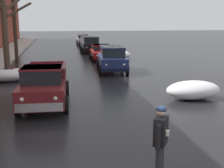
{
  "coord_description": "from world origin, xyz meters",
  "views": [
    {
      "loc": [
        -1.25,
        -5.66,
        3.6
      ],
      "look_at": [
        1.01,
        6.73,
        0.94
      ],
      "focal_mm": 48.55,
      "sensor_mm": 36.0,
      "label": 1
    }
  ],
  "objects_px": {
    "pickup_truck_maroon_approaching_near_lane": "(44,85)",
    "suv_black_parked_far_down_block": "(90,44)",
    "bare_tree_mid_block": "(6,29)",
    "suv_darkblue_parked_kerbside_close": "(112,58)",
    "sedan_maroon_queued_behind_truck": "(87,42)",
    "sedan_silver_at_far_intersection": "(83,39)",
    "pedestrian_with_coffee": "(161,137)",
    "bare_tree_far_down_block": "(14,18)",
    "sedan_red_parked_kerbside_mid": "(101,52)"
  },
  "relations": [
    {
      "from": "sedan_silver_at_far_intersection",
      "to": "pedestrian_with_coffee",
      "type": "bearing_deg",
      "value": -92.46
    },
    {
      "from": "pickup_truck_maroon_approaching_near_lane",
      "to": "pedestrian_with_coffee",
      "type": "relative_size",
      "value": 2.89
    },
    {
      "from": "bare_tree_mid_block",
      "to": "pedestrian_with_coffee",
      "type": "height_order",
      "value": "bare_tree_mid_block"
    },
    {
      "from": "bare_tree_mid_block",
      "to": "sedan_red_parked_kerbside_mid",
      "type": "relative_size",
      "value": 1.36
    },
    {
      "from": "sedan_red_parked_kerbside_mid",
      "to": "bare_tree_mid_block",
      "type": "bearing_deg",
      "value": -147.47
    },
    {
      "from": "sedan_red_parked_kerbside_mid",
      "to": "pickup_truck_maroon_approaching_near_lane",
      "type": "bearing_deg",
      "value": -107.71
    },
    {
      "from": "suv_black_parked_far_down_block",
      "to": "bare_tree_mid_block",
      "type": "bearing_deg",
      "value": -122.18
    },
    {
      "from": "pickup_truck_maroon_approaching_near_lane",
      "to": "sedan_silver_at_far_intersection",
      "type": "relative_size",
      "value": 1.28
    },
    {
      "from": "sedan_red_parked_kerbside_mid",
      "to": "suv_black_parked_far_down_block",
      "type": "relative_size",
      "value": 0.94
    },
    {
      "from": "bare_tree_far_down_block",
      "to": "sedan_silver_at_far_intersection",
      "type": "distance_m",
      "value": 20.06
    },
    {
      "from": "suv_black_parked_far_down_block",
      "to": "sedan_maroon_queued_behind_truck",
      "type": "distance_m",
      "value": 6.78
    },
    {
      "from": "pickup_truck_maroon_approaching_near_lane",
      "to": "suv_darkblue_parked_kerbside_close",
      "type": "bearing_deg",
      "value": 60.73
    },
    {
      "from": "bare_tree_far_down_block",
      "to": "suv_darkblue_parked_kerbside_close",
      "type": "relative_size",
      "value": 1.76
    },
    {
      "from": "bare_tree_mid_block",
      "to": "sedan_maroon_queued_behind_truck",
      "type": "bearing_deg",
      "value": 67.53
    },
    {
      "from": "bare_tree_mid_block",
      "to": "pedestrian_with_coffee",
      "type": "xyz_separation_m",
      "value": [
        5.7,
        -16.56,
        -1.94
      ]
    },
    {
      "from": "bare_tree_far_down_block",
      "to": "suv_darkblue_parked_kerbside_close",
      "type": "xyz_separation_m",
      "value": [
        7.38,
        -7.19,
        -2.8
      ]
    },
    {
      "from": "suv_darkblue_parked_kerbside_close",
      "to": "sedan_red_parked_kerbside_mid",
      "type": "distance_m",
      "value": 6.51
    },
    {
      "from": "bare_tree_mid_block",
      "to": "sedan_silver_at_far_intersection",
      "type": "height_order",
      "value": "bare_tree_mid_block"
    },
    {
      "from": "suv_darkblue_parked_kerbside_close",
      "to": "sedan_silver_at_far_intersection",
      "type": "bearing_deg",
      "value": 89.65
    },
    {
      "from": "sedan_red_parked_kerbside_mid",
      "to": "sedan_maroon_queued_behind_truck",
      "type": "distance_m",
      "value": 13.41
    },
    {
      "from": "bare_tree_mid_block",
      "to": "sedan_silver_at_far_intersection",
      "type": "relative_size",
      "value": 1.4
    },
    {
      "from": "suv_black_parked_far_down_block",
      "to": "pedestrian_with_coffee",
      "type": "height_order",
      "value": "suv_black_parked_far_down_block"
    },
    {
      "from": "sedan_maroon_queued_behind_truck",
      "to": "pedestrian_with_coffee",
      "type": "xyz_separation_m",
      "value": [
        -1.82,
        -34.74,
        0.28
      ]
    },
    {
      "from": "pickup_truck_maroon_approaching_near_lane",
      "to": "suv_black_parked_far_down_block",
      "type": "xyz_separation_m",
      "value": [
        4.3,
        21.0,
        0.11
      ]
    },
    {
      "from": "suv_black_parked_far_down_block",
      "to": "suv_darkblue_parked_kerbside_close",
      "type": "bearing_deg",
      "value": -89.57
    },
    {
      "from": "sedan_silver_at_far_intersection",
      "to": "sedan_maroon_queued_behind_truck",
      "type": "bearing_deg",
      "value": -89.17
    },
    {
      "from": "bare_tree_far_down_block",
      "to": "pedestrian_with_coffee",
      "type": "xyz_separation_m",
      "value": [
        5.8,
        -22.01,
        -2.75
      ]
    },
    {
      "from": "bare_tree_far_down_block",
      "to": "pickup_truck_maroon_approaching_near_lane",
      "type": "bearing_deg",
      "value": -78.78
    },
    {
      "from": "sedan_red_parked_kerbside_mid",
      "to": "pedestrian_with_coffee",
      "type": "distance_m",
      "value": 21.4
    },
    {
      "from": "bare_tree_far_down_block",
      "to": "pedestrian_with_coffee",
      "type": "relative_size",
      "value": 4.36
    },
    {
      "from": "bare_tree_far_down_block",
      "to": "sedan_silver_at_far_intersection",
      "type": "bearing_deg",
      "value": 67.66
    },
    {
      "from": "sedan_maroon_queued_behind_truck",
      "to": "sedan_red_parked_kerbside_mid",
      "type": "bearing_deg",
      "value": -90.23
    },
    {
      "from": "suv_darkblue_parked_kerbside_close",
      "to": "pedestrian_with_coffee",
      "type": "relative_size",
      "value": 2.48
    },
    {
      "from": "bare_tree_far_down_block",
      "to": "sedan_red_parked_kerbside_mid",
      "type": "distance_m",
      "value": 8.18
    },
    {
      "from": "pickup_truck_maroon_approaching_near_lane",
      "to": "sedan_silver_at_far_intersection",
      "type": "xyz_separation_m",
      "value": [
        4.56,
        33.38,
        -0.13
      ]
    },
    {
      "from": "bare_tree_mid_block",
      "to": "sedan_silver_at_far_intersection",
      "type": "bearing_deg",
      "value": 72.64
    },
    {
      "from": "bare_tree_mid_block",
      "to": "sedan_silver_at_far_intersection",
      "type": "distance_m",
      "value": 25.02
    },
    {
      "from": "pickup_truck_maroon_approaching_near_lane",
      "to": "sedan_maroon_queued_behind_truck",
      "type": "relative_size",
      "value": 1.23
    },
    {
      "from": "pickup_truck_maroon_approaching_near_lane",
      "to": "bare_tree_mid_block",
      "type": "bearing_deg",
      "value": 106.71
    },
    {
      "from": "bare_tree_mid_block",
      "to": "suv_black_parked_far_down_block",
      "type": "relative_size",
      "value": 1.27
    },
    {
      "from": "pickup_truck_maroon_approaching_near_lane",
      "to": "pedestrian_with_coffee",
      "type": "height_order",
      "value": "same"
    },
    {
      "from": "suv_darkblue_parked_kerbside_close",
      "to": "sedan_maroon_queued_behind_truck",
      "type": "bearing_deg",
      "value": 89.31
    },
    {
      "from": "pickup_truck_maroon_approaching_near_lane",
      "to": "suv_black_parked_far_down_block",
      "type": "bearing_deg",
      "value": 78.43
    },
    {
      "from": "sedan_maroon_queued_behind_truck",
      "to": "suv_black_parked_far_down_block",
      "type": "bearing_deg",
      "value": -92.85
    },
    {
      "from": "bare_tree_mid_block",
      "to": "suv_black_parked_far_down_block",
      "type": "height_order",
      "value": "bare_tree_mid_block"
    },
    {
      "from": "bare_tree_mid_block",
      "to": "suv_darkblue_parked_kerbside_close",
      "type": "xyz_separation_m",
      "value": [
        7.28,
        -1.75,
        -1.99
      ]
    },
    {
      "from": "bare_tree_far_down_block",
      "to": "pickup_truck_maroon_approaching_near_lane",
      "type": "height_order",
      "value": "bare_tree_far_down_block"
    },
    {
      "from": "suv_darkblue_parked_kerbside_close",
      "to": "sedan_maroon_queued_behind_truck",
      "type": "xyz_separation_m",
      "value": [
        0.24,
        19.92,
        -0.23
      ]
    },
    {
      "from": "suv_black_parked_far_down_block",
      "to": "sedan_maroon_queued_behind_truck",
      "type": "xyz_separation_m",
      "value": [
        0.34,
        6.76,
        -0.24
      ]
    },
    {
      "from": "sedan_maroon_queued_behind_truck",
      "to": "sedan_silver_at_far_intersection",
      "type": "relative_size",
      "value": 1.04
    }
  ]
}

